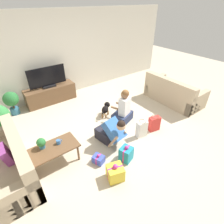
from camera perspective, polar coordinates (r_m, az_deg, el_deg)
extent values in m
plane|color=beige|center=(4.49, 0.28, -5.70)|extent=(16.00, 16.00, 0.00)
cube|color=beige|center=(6.01, -15.74, 17.40)|extent=(8.40, 0.06, 2.60)
cube|color=tan|center=(3.85, -31.88, -16.23)|extent=(0.89, 1.75, 0.41)
cube|color=tan|center=(3.56, -28.55, -9.96)|extent=(0.20, 1.75, 0.42)
cube|color=tan|center=(3.25, -29.98, -24.59)|extent=(0.89, 0.16, 0.59)
cube|color=#9E4293|center=(3.61, -31.39, -11.69)|extent=(0.18, 0.34, 0.32)
cube|color=tan|center=(5.96, 19.47, 5.20)|extent=(0.89, 1.75, 0.41)
cube|color=tan|center=(5.52, 18.15, 8.05)|extent=(0.20, 1.75, 0.42)
cube|color=tan|center=(5.59, 26.09, 2.72)|extent=(0.89, 0.16, 0.59)
cube|color=tan|center=(6.34, 13.88, 8.76)|extent=(0.89, 0.16, 0.59)
cube|color=#9E4293|center=(5.57, 21.51, 6.93)|extent=(0.18, 0.34, 0.32)
cube|color=#3366AD|center=(5.84, 17.16, 8.99)|extent=(0.18, 0.34, 0.32)
cube|color=brown|center=(3.60, -18.86, -11.25)|extent=(0.97, 0.50, 0.03)
cylinder|color=brown|center=(3.58, -23.67, -17.96)|extent=(0.04, 0.04, 0.39)
cylinder|color=brown|center=(3.70, -10.98, -12.86)|extent=(0.04, 0.04, 0.39)
cylinder|color=brown|center=(3.85, -25.32, -14.05)|extent=(0.04, 0.04, 0.39)
cylinder|color=brown|center=(3.96, -13.58, -9.51)|extent=(0.04, 0.04, 0.39)
cube|color=brown|center=(5.89, -19.32, 5.48)|extent=(1.52, 0.46, 0.52)
cube|color=black|center=(5.77, -19.84, 7.97)|extent=(0.39, 0.20, 0.05)
cube|color=black|center=(5.66, -20.44, 10.82)|extent=(1.12, 0.03, 0.57)
cylinder|color=#336B84|center=(5.76, -29.08, 0.37)|extent=(0.25, 0.25, 0.19)
cylinder|color=brown|center=(5.69, -29.50, 1.68)|extent=(0.04, 0.04, 0.12)
sphere|color=#286B33|center=(5.59, -30.15, 3.71)|extent=(0.41, 0.41, 0.41)
cylinder|color=beige|center=(4.85, -31.62, -6.41)|extent=(0.35, 0.35, 0.24)
cylinder|color=brown|center=(4.74, -32.33, -4.49)|extent=(0.06, 0.06, 0.16)
cube|color=#23232D|center=(4.13, -2.26, -7.35)|extent=(0.35, 0.48, 0.28)
cube|color=#3366AD|center=(3.78, 0.72, -5.91)|extent=(0.40, 0.55, 0.47)
sphere|color=tan|center=(3.54, 2.98, -4.55)|extent=(0.19, 0.19, 0.19)
sphere|color=black|center=(3.52, 3.00, -4.12)|extent=(0.17, 0.17, 0.17)
cylinder|color=tan|center=(3.77, 0.28, -9.79)|extent=(0.10, 0.28, 0.42)
cylinder|color=tan|center=(3.93, 3.22, -7.72)|extent=(0.10, 0.28, 0.42)
cube|color=#283351|center=(4.75, 3.37, -1.51)|extent=(0.62, 0.55, 0.24)
cube|color=white|center=(4.53, 4.17, 1.97)|extent=(0.37, 0.30, 0.48)
sphere|color=#8E6647|center=(4.37, 4.23, 5.70)|extent=(0.21, 0.21, 0.21)
sphere|color=brown|center=(4.35, 4.37, 6.09)|extent=(0.19, 0.19, 0.19)
cylinder|color=#8E6647|center=(4.75, 2.78, 2.61)|extent=(0.14, 0.26, 0.06)
cylinder|color=#8E6647|center=(4.56, 1.11, 1.24)|extent=(0.14, 0.26, 0.06)
ellipsoid|color=black|center=(4.86, -2.27, 0.84)|extent=(0.34, 0.31, 0.19)
sphere|color=black|center=(4.98, -1.60, 2.40)|extent=(0.16, 0.16, 0.16)
sphere|color=olive|center=(5.04, -1.37, 2.63)|extent=(0.07, 0.07, 0.07)
cylinder|color=black|center=(4.70, -2.95, 0.14)|extent=(0.10, 0.09, 0.12)
cylinder|color=olive|center=(5.00, -1.32, -0.24)|extent=(0.04, 0.04, 0.13)
cylinder|color=olive|center=(5.03, -2.46, -0.05)|extent=(0.04, 0.04, 0.13)
cylinder|color=olive|center=(4.86, -1.99, -1.40)|extent=(0.04, 0.04, 0.13)
cylinder|color=olive|center=(4.89, -3.15, -1.20)|extent=(0.04, 0.04, 0.13)
cube|color=#3D51BC|center=(3.68, -4.42, -15.12)|extent=(0.25, 0.27, 0.16)
cube|color=#CC3389|center=(3.68, -4.42, -15.12)|extent=(0.18, 0.10, 0.16)
sphere|color=#CC3389|center=(3.60, -4.49, -14.01)|extent=(0.06, 0.06, 0.06)
cube|color=teal|center=(3.68, 4.65, -13.50)|extent=(0.30, 0.29, 0.31)
cube|color=#CC3389|center=(3.68, 4.65, -13.50)|extent=(0.24, 0.10, 0.31)
sphere|color=#CC3389|center=(3.55, 4.78, -11.51)|extent=(0.08, 0.08, 0.08)
cube|color=yellow|center=(3.38, 1.06, -19.23)|extent=(0.36, 0.35, 0.29)
cube|color=#CC3389|center=(3.38, 1.06, -19.23)|extent=(0.29, 0.12, 0.29)
sphere|color=#CC3389|center=(3.25, 1.10, -17.41)|extent=(0.09, 0.09, 0.09)
cube|color=white|center=(4.23, 9.67, -5.54)|extent=(0.27, 0.18, 0.42)
torus|color=#4C3823|center=(4.09, 9.96, -3.06)|extent=(0.18, 0.18, 0.01)
cube|color=red|center=(4.50, 13.61, -3.70)|extent=(0.30, 0.21, 0.38)
torus|color=#4C3823|center=(4.38, 13.97, -1.53)|extent=(0.21, 0.21, 0.01)
cylinder|color=#386BAD|center=(3.61, -17.12, -9.32)|extent=(0.08, 0.08, 0.09)
torus|color=#386BAD|center=(3.62, -16.37, -8.96)|extent=(0.06, 0.01, 0.06)
cylinder|color=#336B84|center=(3.64, -21.83, -10.39)|extent=(0.11, 0.11, 0.07)
sphere|color=#286B33|center=(3.57, -22.17, -9.18)|extent=(0.17, 0.17, 0.17)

